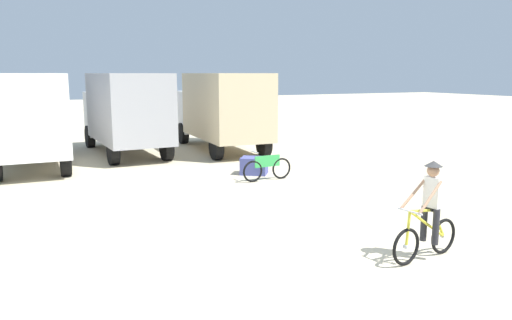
# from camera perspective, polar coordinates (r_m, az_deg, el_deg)

# --- Properties ---
(ground_plane) EXTENTS (120.00, 120.00, 0.00)m
(ground_plane) POSITION_cam_1_polar(r_m,az_deg,el_deg) (9.67, 9.48, -10.57)
(ground_plane) COLOR beige
(box_truck_white_box) EXTENTS (2.47, 6.78, 3.35)m
(box_truck_white_box) POSITION_cam_1_polar(r_m,az_deg,el_deg) (19.62, -24.66, 4.68)
(box_truck_white_box) COLOR white
(box_truck_white_box) RESTS_ON ground
(box_truck_grey_hauler) EXTENTS (2.62, 6.83, 3.35)m
(box_truck_grey_hauler) POSITION_cam_1_polar(r_m,az_deg,el_deg) (21.39, -14.76, 5.62)
(box_truck_grey_hauler) COLOR #9E9EA3
(box_truck_grey_hauler) RESTS_ON ground
(box_truck_tan_camper) EXTENTS (2.64, 6.84, 3.35)m
(box_truck_tan_camper) POSITION_cam_1_polar(r_m,az_deg,el_deg) (21.84, -3.96, 6.00)
(box_truck_tan_camper) COLOR #CCB78E
(box_truck_tan_camper) RESTS_ON ground
(cyclist_orange_shirt) EXTENTS (1.72, 0.53, 1.82)m
(cyclist_orange_shirt) POSITION_cam_1_polar(r_m,az_deg,el_deg) (9.59, 19.18, -5.85)
(cyclist_orange_shirt) COLOR black
(cyclist_orange_shirt) RESTS_ON ground
(bicycle_spare) EXTENTS (1.73, 0.50, 0.97)m
(bicycle_spare) POSITION_cam_1_polar(r_m,az_deg,el_deg) (15.74, 1.29, -0.93)
(bicycle_spare) COLOR black
(bicycle_spare) RESTS_ON ground
(supply_crate) EXTENTS (1.11, 1.07, 0.57)m
(supply_crate) POSITION_cam_1_polar(r_m,az_deg,el_deg) (16.75, -0.21, -0.66)
(supply_crate) COLOR #4C5199
(supply_crate) RESTS_ON ground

